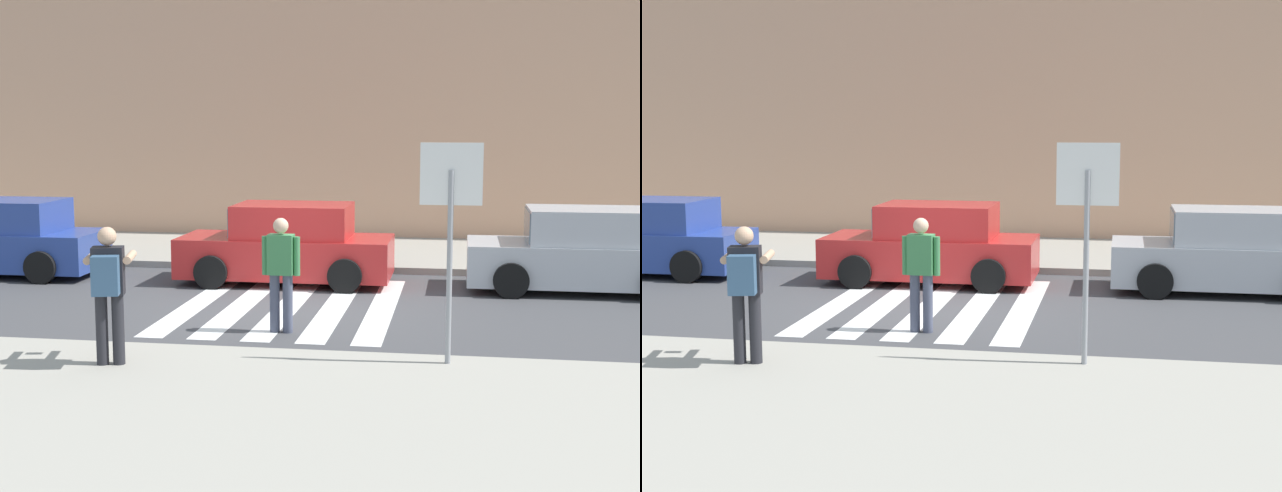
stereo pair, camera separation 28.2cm
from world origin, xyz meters
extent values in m
plane|color=#424244|center=(0.00, 0.00, 0.00)|extent=(120.00, 120.00, 0.00)
cube|color=#9E998C|center=(0.00, -6.20, 0.07)|extent=(60.00, 6.00, 0.14)
cube|color=#9E998C|center=(0.00, 6.00, 0.07)|extent=(60.00, 4.80, 0.14)
cube|color=tan|center=(0.00, 10.40, 3.74)|extent=(56.00, 4.00, 7.48)
cube|color=silver|center=(-1.60, 0.20, 0.00)|extent=(0.44, 5.20, 0.01)
cube|color=silver|center=(-0.80, 0.20, 0.00)|extent=(0.44, 5.20, 0.01)
cube|color=silver|center=(0.00, 0.20, 0.00)|extent=(0.44, 5.20, 0.01)
cube|color=silver|center=(0.80, 0.20, 0.00)|extent=(0.44, 5.20, 0.01)
cube|color=silver|center=(1.60, 0.20, 0.00)|extent=(0.44, 5.20, 0.01)
cylinder|color=gray|center=(2.76, -3.58, 1.35)|extent=(0.07, 0.07, 2.42)
cube|color=white|center=(2.76, -3.57, 2.51)|extent=(0.76, 0.03, 0.76)
cube|color=red|center=(2.76, -3.55, 2.51)|extent=(0.66, 0.02, 0.66)
cylinder|color=#232328|center=(-1.48, -4.32, 0.58)|extent=(0.15, 0.15, 0.88)
cylinder|color=#232328|center=(-1.28, -4.27, 0.58)|extent=(0.15, 0.15, 0.88)
cube|color=black|center=(-1.38, -4.29, 1.32)|extent=(0.43, 0.32, 0.60)
sphere|color=tan|center=(-1.38, -4.29, 1.75)|extent=(0.23, 0.23, 0.23)
cylinder|color=tan|center=(-1.67, -4.13, 1.46)|extent=(0.23, 0.59, 0.10)
cylinder|color=tan|center=(-1.20, -4.02, 1.46)|extent=(0.23, 0.59, 0.10)
cube|color=black|center=(-1.48, -3.90, 1.49)|extent=(0.16, 0.13, 0.10)
cube|color=#335170|center=(-1.33, -4.52, 1.30)|extent=(0.36, 0.27, 0.48)
cylinder|color=#474C60|center=(0.16, -1.73, 0.44)|extent=(0.15, 0.15, 0.88)
cylinder|color=#474C60|center=(0.36, -1.74, 0.44)|extent=(0.15, 0.15, 0.88)
cube|color=#3D844C|center=(0.26, -1.73, 1.18)|extent=(0.39, 0.25, 0.60)
sphere|color=beige|center=(0.26, -1.73, 1.61)|extent=(0.23, 0.23, 0.23)
cylinder|color=#3D844C|center=(0.02, -1.72, 1.16)|extent=(0.10, 0.10, 0.58)
cylinder|color=#3D844C|center=(0.50, -1.74, 1.16)|extent=(0.10, 0.10, 0.58)
cube|color=#284293|center=(-6.43, 2.30, 0.53)|extent=(4.10, 1.70, 0.76)
cube|color=#284293|center=(-6.28, 2.30, 1.23)|extent=(2.20, 1.56, 0.64)
cube|color=slate|center=(-5.31, 2.30, 1.23)|extent=(0.10, 1.50, 0.51)
cylinder|color=black|center=(-5.16, 1.45, 0.32)|extent=(0.64, 0.22, 0.64)
cylinder|color=black|center=(-5.16, 3.15, 0.32)|extent=(0.64, 0.22, 0.64)
cube|color=red|center=(-0.47, 2.30, 0.53)|extent=(4.10, 1.70, 0.76)
cube|color=red|center=(-0.32, 2.30, 1.23)|extent=(2.20, 1.56, 0.64)
cube|color=slate|center=(-1.39, 2.30, 1.23)|extent=(0.10, 1.50, 0.54)
cube|color=slate|center=(0.65, 2.30, 1.23)|extent=(0.10, 1.50, 0.51)
cylinder|color=black|center=(-1.74, 1.45, 0.32)|extent=(0.64, 0.22, 0.64)
cylinder|color=black|center=(-1.74, 3.15, 0.32)|extent=(0.64, 0.22, 0.64)
cylinder|color=black|center=(0.80, 1.45, 0.32)|extent=(0.64, 0.22, 0.64)
cylinder|color=black|center=(0.80, 3.15, 0.32)|extent=(0.64, 0.22, 0.64)
cube|color=#B7BABF|center=(5.06, 2.30, 0.53)|extent=(4.10, 1.70, 0.76)
cube|color=#B7BABF|center=(5.21, 2.30, 1.23)|extent=(2.20, 1.56, 0.64)
cube|color=slate|center=(4.14, 2.30, 1.23)|extent=(0.10, 1.50, 0.54)
cylinder|color=black|center=(3.79, 1.45, 0.32)|extent=(0.64, 0.22, 0.64)
cylinder|color=black|center=(3.79, 3.15, 0.32)|extent=(0.64, 0.22, 0.64)
camera|label=1|loc=(2.91, -14.53, 3.16)|focal=50.00mm
camera|label=2|loc=(3.18, -14.48, 3.16)|focal=50.00mm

